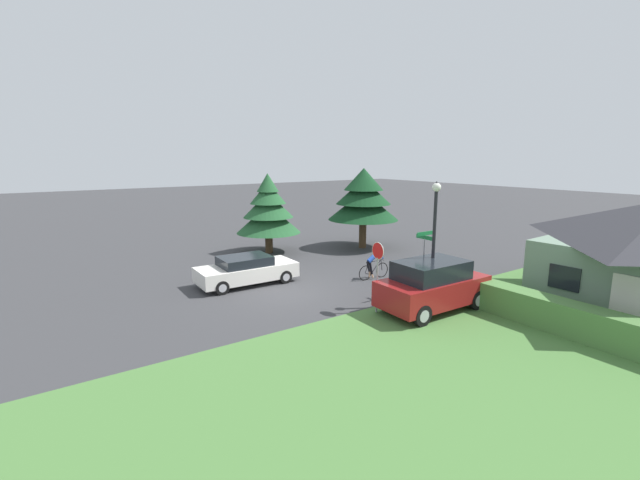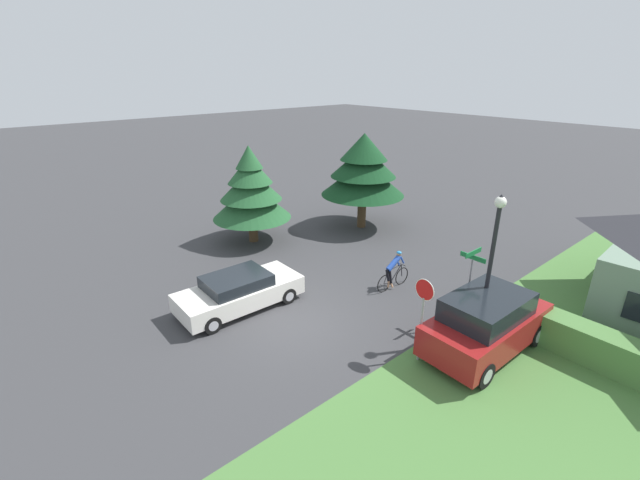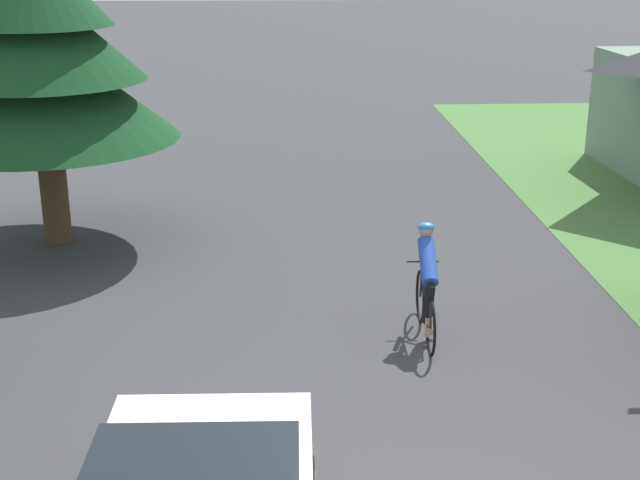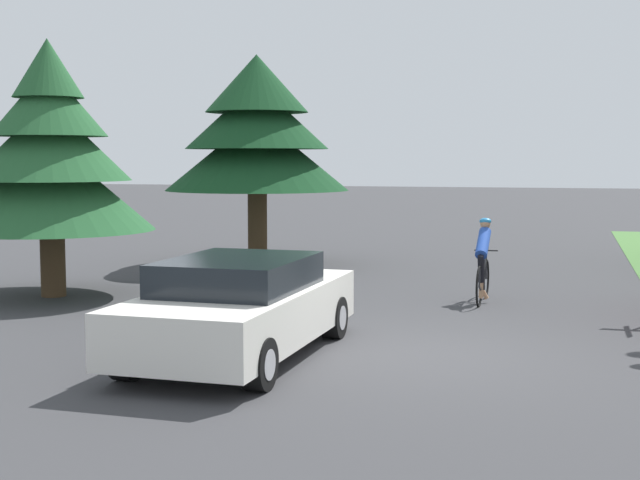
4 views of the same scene
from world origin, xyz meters
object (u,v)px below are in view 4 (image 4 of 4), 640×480
conifer_tall_near (50,157)px  cyclist (483,262)px  conifer_tall_far (257,133)px  sedan_left_lane (241,307)px

conifer_tall_near → cyclist: bearing=10.5°
conifer_tall_far → conifer_tall_near: bearing=-110.2°
conifer_tall_far → sedan_left_lane: bearing=-71.8°
conifer_tall_near → conifer_tall_far: size_ratio=0.95×
sedan_left_lane → conifer_tall_near: (-5.35, 4.00, 1.99)m
conifer_tall_near → sedan_left_lane: bearing=-36.8°
sedan_left_lane → cyclist: bearing=-24.7°
cyclist → conifer_tall_far: (-5.92, 4.28, 2.52)m
sedan_left_lane → conifer_tall_near: size_ratio=0.94×
cyclist → conifer_tall_far: 7.73m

